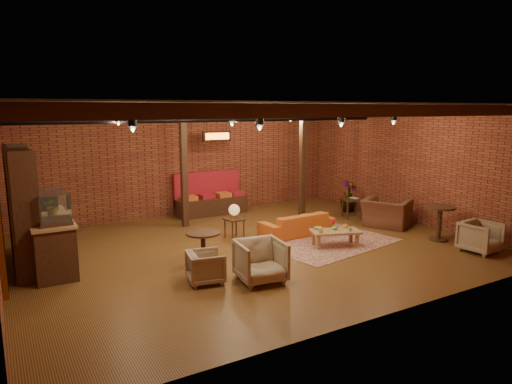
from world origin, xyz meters
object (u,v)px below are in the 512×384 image
armchair_a (206,265)px  plant_tall (350,165)px  side_table_book (352,200)px  side_table_lamp (234,213)px  armchair_b (261,259)px  armchair_right (387,208)px  armchair_far (480,236)px  round_table_left (203,243)px  round_table_right (440,218)px  coffee_table (335,232)px  sofa (297,224)px

armchair_a → plant_tall: size_ratio=0.22×
armchair_a → side_table_book: size_ratio=1.00×
side_table_lamp → armchair_b: (-0.86, -2.71, -0.23)m
armchair_right → armchair_far: (0.14, -2.63, -0.13)m
round_table_left → round_table_right: size_ratio=0.85×
armchair_right → side_table_book: 1.24m
coffee_table → armchair_far: 3.15m
coffee_table → armchair_far: size_ratio=1.62×
armchair_right → plant_tall: plant_tall is taller
coffee_table → armchair_right: 2.46m
side_table_lamp → armchair_far: 5.56m
side_table_book → armchair_far: bearing=-86.1°
armchair_right → armchair_far: 2.64m
side_table_book → armchair_a: bearing=-156.3°
sofa → coffee_table: coffee_table is taller
side_table_lamp → armchair_right: 4.18m
round_table_left → armchair_a: round_table_left is taller
armchair_a → armchair_b: armchair_b is taller
armchair_b → armchair_far: (5.05, -0.93, -0.05)m
coffee_table → armchair_b: bearing=-158.7°
side_table_lamp → round_table_left: bearing=-134.9°
armchair_right → plant_tall: (0.36, 1.91, 0.93)m
sofa → side_table_book: side_table_book is taller
coffee_table → armchair_right: size_ratio=1.05×
armchair_b → sofa: bearing=50.8°
armchair_far → round_table_right: bearing=85.6°
sofa → round_table_left: size_ratio=2.69×
armchair_b → round_table_right: bearing=9.0°
side_table_lamp → armchair_far: size_ratio=1.14×
round_table_left → armchair_a: 0.89m
side_table_book → round_table_left: bearing=-162.7°
side_table_lamp → plant_tall: plant_tall is taller
side_table_lamp → armchair_right: bearing=-14.0°
sofa → plant_tall: plant_tall is taller
side_table_lamp → round_table_left: side_table_lamp is taller
side_table_book → armchair_right: bearing=-84.2°
armchair_b → plant_tall: bearing=41.8°
armchair_a → armchair_b: bearing=-105.0°
side_table_book → round_table_right: (0.25, -2.80, 0.04)m
sofa → coffee_table: 1.26m
round_table_left → round_table_right: 5.73m
side_table_lamp → armchair_far: (4.19, -3.64, -0.27)m
coffee_table → plant_tall: (2.72, 2.61, 1.10)m
armchair_b → side_table_book: bearing=38.9°
armchair_far → plant_tall: (0.23, 4.54, 1.06)m
round_table_right → plant_tall: bearing=86.0°
armchair_b → armchair_right: bearing=26.5°
armchair_b → coffee_table: bearing=28.8°
sofa → armchair_a: bearing=26.5°
coffee_table → armchair_b: (-2.56, -1.00, 0.08)m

